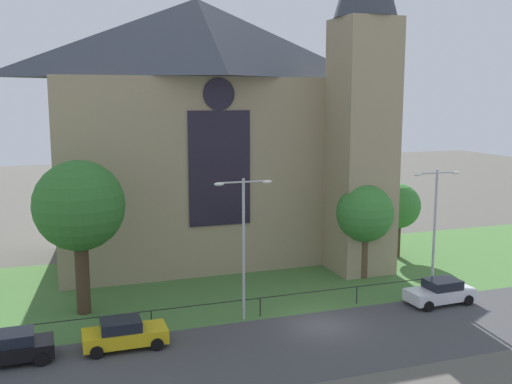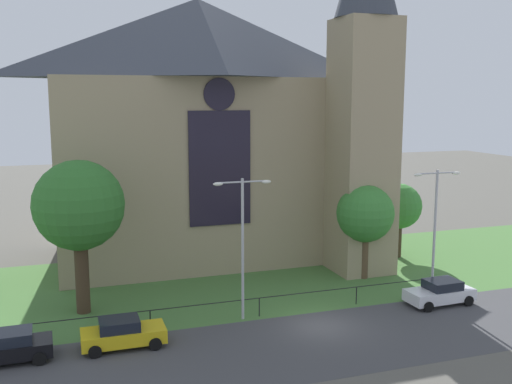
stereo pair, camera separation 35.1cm
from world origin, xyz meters
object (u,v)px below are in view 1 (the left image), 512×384
object	(u,v)px
streetlamp_near	(244,231)
tree_left_near	(79,207)
church_building	(210,128)
streetlamp_far	(435,216)
parked_car_black	(9,348)
parked_car_white	(440,292)
tree_right_near	(365,214)
tree_right_far	(398,207)
parked_car_yellow	(124,334)

from	to	relation	value
streetlamp_near	tree_left_near	bearing A→B (deg)	154.85
church_building	tree_left_near	world-z (taller)	church_building
streetlamp_far	parked_car_black	distance (m)	25.52
parked_car_black	streetlamp_near	bearing A→B (deg)	-173.09
streetlamp_near	streetlamp_far	xyz separation A→B (m)	(12.71, -0.00, -0.01)
streetlamp_near	streetlamp_far	world-z (taller)	streetlamp_near
parked_car_white	tree_left_near	bearing A→B (deg)	-16.84
streetlamp_near	parked_car_black	xyz separation A→B (m)	(-12.36, -1.71, -4.45)
church_building	streetlamp_far	distance (m)	18.42
church_building	tree_right_near	bearing A→B (deg)	-47.00
tree_right_far	streetlamp_near	bearing A→B (deg)	-150.59
tree_right_near	parked_car_black	world-z (taller)	tree_right_near
parked_car_white	tree_right_far	bearing A→B (deg)	-110.44
tree_right_near	tree_left_near	world-z (taller)	tree_left_near
church_building	tree_right_far	world-z (taller)	church_building
parked_car_black	parked_car_white	world-z (taller)	same
tree_right_far	streetlamp_far	world-z (taller)	streetlamp_far
tree_right_far	streetlamp_near	xyz separation A→B (m)	(-15.70, -8.85, 1.13)
parked_car_black	parked_car_yellow	size ratio (longest dim) A/B	1.00
streetlamp_near	tree_right_far	bearing A→B (deg)	29.41
church_building	parked_car_white	distance (m)	20.94
tree_right_near	streetlamp_far	distance (m)	5.30
tree_left_near	streetlamp_near	bearing A→B (deg)	-25.15
parked_car_yellow	parked_car_white	distance (m)	19.18
tree_left_near	tree_right_far	bearing A→B (deg)	11.20
tree_right_near	parked_car_white	xyz separation A→B (m)	(1.83, -6.25, -3.84)
tree_right_far	tree_left_near	world-z (taller)	tree_left_near
tree_left_near	streetlamp_near	size ratio (longest dim) A/B	1.11
tree_right_far	parked_car_white	distance (m)	11.43
parked_car_yellow	parked_car_black	bearing A→B (deg)	-179.86
church_building	tree_right_near	distance (m)	13.82
tree_right_far	tree_left_near	size ratio (longest dim) A/B	0.65
parked_car_black	tree_right_far	bearing A→B (deg)	-160.33
tree_right_far	tree_right_near	distance (m)	6.74
tree_right_far	streetlamp_far	xyz separation A→B (m)	(-2.99, -8.85, 1.12)
tree_left_near	church_building	bearing A→B (deg)	43.57
streetlamp_near	parked_car_white	size ratio (longest dim) A/B	1.92
parked_car_black	parked_car_white	xyz separation A→B (m)	(24.59, 0.19, 0.00)
parked_car_black	parked_car_yellow	bearing A→B (deg)	178.80
parked_car_yellow	parked_car_white	bearing A→B (deg)	1.02
tree_right_near	streetlamp_far	world-z (taller)	streetlamp_far
tree_right_far	tree_right_near	world-z (taller)	tree_right_near
parked_car_black	tree_right_near	bearing A→B (deg)	-165.16
church_building	streetlamp_far	bearing A→B (deg)	-51.97
streetlamp_near	streetlamp_far	distance (m)	12.71
streetlamp_near	parked_car_white	bearing A→B (deg)	-7.07
tree_left_near	parked_car_white	xyz separation A→B (m)	(20.83, -5.56, -5.62)
tree_left_near	parked_car_black	size ratio (longest dim) A/B	2.15
streetlamp_far	parked_car_yellow	world-z (taller)	streetlamp_far
church_building	parked_car_black	bearing A→B (deg)	-132.15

